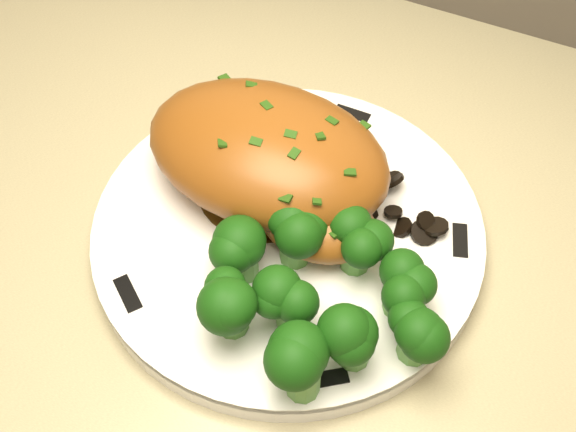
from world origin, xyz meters
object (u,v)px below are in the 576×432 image
at_px(counter, 289,415).
at_px(broccoli_florets, 321,293).
at_px(plate, 288,232).
at_px(chicken_breast, 273,160).

distance_m(counter, broccoli_florets, 0.48).
distance_m(counter, plate, 0.43).
distance_m(plate, broccoli_florets, 0.09).
relative_size(counter, broccoli_florets, 11.83).
bearing_deg(counter, broccoli_florets, -53.06).
xyz_separation_m(plate, chicken_breast, (-0.02, 0.02, 0.05)).
xyz_separation_m(counter, broccoli_florets, (0.06, -0.09, 0.47)).
distance_m(plate, chicken_breast, 0.06).
bearing_deg(chicken_breast, plate, -44.71).
xyz_separation_m(counter, chicken_breast, (-0.01, 0.00, 0.48)).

